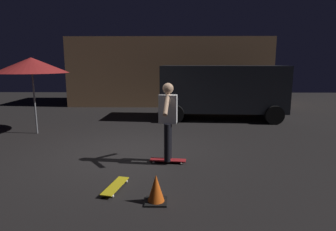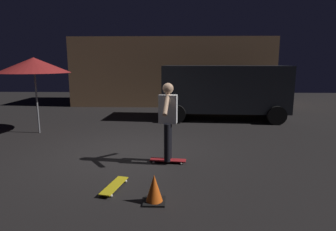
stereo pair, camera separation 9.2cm
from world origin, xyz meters
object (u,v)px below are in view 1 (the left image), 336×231
Objects in this scene: skateboard_ridden at (168,160)px; skateboard_spare at (115,186)px; parked_van at (222,89)px; traffic_cone at (156,190)px; skater at (168,116)px; patio_umbrella at (32,65)px.

skateboard_ridden is 1.62m from skateboard_spare.
parked_van is 7.26m from traffic_cone.
parked_van reaches higher than traffic_cone.
skater is 2.00m from traffic_cone.
skateboard_ridden is at bearing 56.61° from skateboard_spare.
skateboard_spare is at bearing 147.56° from traffic_cone.
parked_van is at bearing 22.33° from patio_umbrella.
skateboard_ridden is at bearing -90.00° from skater.
parked_van is 5.43m from skater.
skateboard_ridden is at bearing -111.48° from parked_van.
patio_umbrella reaches higher than traffic_cone.
skater is at bearing 56.61° from skateboard_spare.
patio_umbrella is at bearing 147.88° from skateboard_ridden.
skater reaches higher than skateboard_ridden.
traffic_cone is at bearing -94.96° from skateboard_ridden.
traffic_cone is at bearing -32.44° from skateboard_spare.
skateboard_spare is at bearing -123.39° from skateboard_ridden.
skater is at bearing -111.48° from parked_van.
skateboard_spare is at bearing -114.21° from parked_van.
skateboard_ridden is 1.83m from traffic_cone.
skateboard_ridden is 0.99× the size of skateboard_spare.
skateboard_spare is 0.48× the size of skater.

